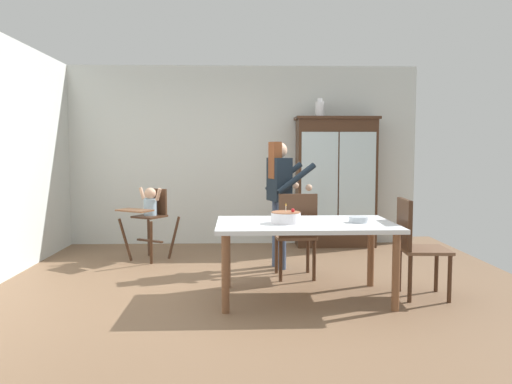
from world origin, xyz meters
name	(u,v)px	position (x,y,z in m)	size (l,w,h in m)	color
ground_plane	(243,290)	(0.00, 0.00, 0.00)	(6.24, 6.24, 0.00)	brown
wall_back	(242,156)	(0.00, 2.63, 1.35)	(5.32, 0.06, 2.70)	silver
china_cabinet	(336,182)	(1.40, 2.37, 0.97)	(1.22, 0.48, 1.92)	#422819
ceramic_vase	(320,109)	(1.15, 2.37, 2.04)	(0.13, 0.13, 0.27)	white
high_chair_with_toddler	(150,210)	(-1.20, 1.46, 0.65)	(0.79, 0.84, 0.95)	#422819
adult_person	(280,189)	(0.45, 0.97, 0.97)	(0.60, 0.59, 1.53)	#3D4C6B
dining_table	(305,231)	(0.60, -0.31, 0.66)	(1.70, 1.03, 0.74)	silver
birthday_cake	(286,217)	(0.41, -0.35, 0.79)	(0.28, 0.28, 0.19)	white
serving_bowl	(358,220)	(1.11, -0.33, 0.77)	(0.18, 0.18, 0.06)	#B2BCC6
dining_chair_far_side	(296,230)	(0.60, 0.41, 0.56)	(0.46, 0.46, 0.96)	#422819
dining_chair_right_end	(414,240)	(1.66, -0.30, 0.56)	(0.46, 0.46, 0.96)	#422819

